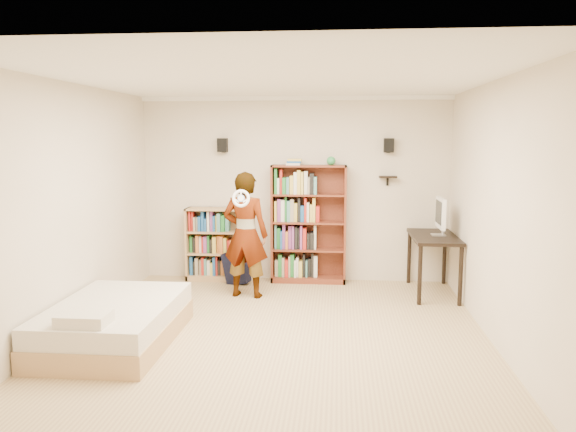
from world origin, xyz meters
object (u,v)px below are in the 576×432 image
at_px(computer_desk, 433,265).
at_px(low_bookshelf, 216,244).
at_px(daybed, 115,318).
at_px(person, 246,235).
at_px(tall_bookshelf, 309,224).

bearing_deg(computer_desk, low_bookshelf, 171.22).
bearing_deg(daybed, person, 59.55).
height_order(tall_bookshelf, computer_desk, tall_bookshelf).
bearing_deg(tall_bookshelf, person, -133.21).
distance_m(low_bookshelf, person, 1.07).
bearing_deg(low_bookshelf, daybed, -100.26).
height_order(tall_bookshelf, daybed, tall_bookshelf).
bearing_deg(low_bookshelf, computer_desk, -8.78).
relative_size(daybed, person, 1.08).
xyz_separation_m(tall_bookshelf, daybed, (-1.86, -2.66, -0.59)).
bearing_deg(daybed, computer_desk, 31.36).
xyz_separation_m(computer_desk, person, (-2.51, -0.36, 0.43)).
height_order(daybed, person, person).
xyz_separation_m(low_bookshelf, computer_desk, (3.10, -0.48, -0.14)).
bearing_deg(tall_bookshelf, computer_desk, -15.67).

